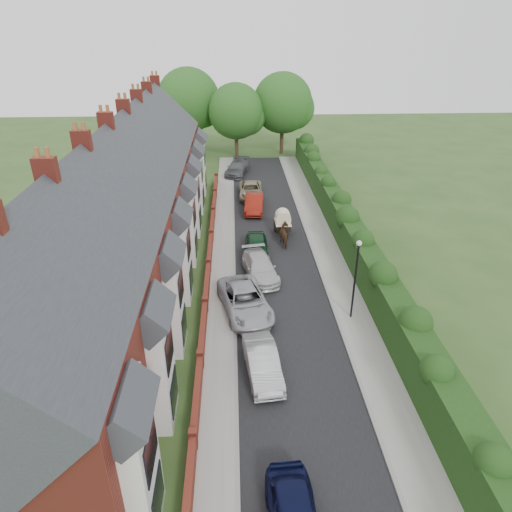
{
  "coord_description": "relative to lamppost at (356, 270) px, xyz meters",
  "views": [
    {
      "loc": [
        -3.42,
        -18.31,
        15.97
      ],
      "look_at": [
        -2.09,
        8.15,
        2.2
      ],
      "focal_mm": 32.0,
      "sensor_mm": 36.0,
      "label": 1
    }
  ],
  "objects": [
    {
      "name": "ground",
      "position": [
        -3.4,
        -4.0,
        -3.3
      ],
      "size": [
        140.0,
        140.0,
        0.0
      ],
      "primitive_type": "plane",
      "color": "#2D4C1E",
      "rests_on": "ground"
    },
    {
      "name": "road",
      "position": [
        -3.9,
        7.0,
        -3.29
      ],
      "size": [
        6.0,
        58.0,
        0.02
      ],
      "primitive_type": "cube",
      "color": "black",
      "rests_on": "ground"
    },
    {
      "name": "pavement_hedge_side",
      "position": [
        0.2,
        7.0,
        -3.24
      ],
      "size": [
        2.2,
        58.0,
        0.12
      ],
      "primitive_type": "cube",
      "color": "gray",
      "rests_on": "ground"
    },
    {
      "name": "pavement_house_side",
      "position": [
        -7.75,
        7.0,
        -3.24
      ],
      "size": [
        1.7,
        58.0,
        0.12
      ],
      "primitive_type": "cube",
      "color": "gray",
      "rests_on": "ground"
    },
    {
      "name": "kerb_hedge_side",
      "position": [
        -0.85,
        7.0,
        -3.23
      ],
      "size": [
        0.18,
        58.0,
        0.13
      ],
      "primitive_type": "cube",
      "color": "gray",
      "rests_on": "ground"
    },
    {
      "name": "kerb_house_side",
      "position": [
        -6.95,
        7.0,
        -3.23
      ],
      "size": [
        0.18,
        58.0,
        0.13
      ],
      "primitive_type": "cube",
      "color": "gray",
      "rests_on": "ground"
    },
    {
      "name": "hedge",
      "position": [
        2.0,
        7.0,
        -1.7
      ],
      "size": [
        2.1,
        58.0,
        2.85
      ],
      "color": "black",
      "rests_on": "ground"
    },
    {
      "name": "terrace_row",
      "position": [
        -14.27,
        5.98,
        1.18
      ],
      "size": [
        9.05,
        40.5,
        11.5
      ],
      "color": "maroon",
      "rests_on": "ground"
    },
    {
      "name": "garden_wall_row",
      "position": [
        -8.75,
        6.0,
        -2.84
      ],
      "size": [
        0.35,
        40.35,
        1.1
      ],
      "color": "maroon",
      "rests_on": "ground"
    },
    {
      "name": "lamppost",
      "position": [
        0.0,
        0.0,
        0.0
      ],
      "size": [
        0.32,
        0.32,
        5.16
      ],
      "color": "black",
      "rests_on": "ground"
    },
    {
      "name": "tree_far_left",
      "position": [
        -6.05,
        36.08,
        2.41
      ],
      "size": [
        7.14,
        6.8,
        9.29
      ],
      "color": "#332316",
      "rests_on": "ground"
    },
    {
      "name": "tree_far_right",
      "position": [
        -0.01,
        38.08,
        3.02
      ],
      "size": [
        7.98,
        7.6,
        10.31
      ],
      "color": "#332316",
      "rests_on": "ground"
    },
    {
      "name": "tree_far_back",
      "position": [
        -11.99,
        39.08,
        3.32
      ],
      "size": [
        8.4,
        8.0,
        10.82
      ],
      "color": "#332316",
      "rests_on": "ground"
    },
    {
      "name": "car_silver_a",
      "position": [
        -5.6,
        -4.6,
        -2.58
      ],
      "size": [
        2.02,
        4.51,
        1.44
      ],
      "primitive_type": "imported",
      "rotation": [
        0.0,
        0.0,
        0.12
      ],
      "color": "#ADADB2",
      "rests_on": "ground"
    },
    {
      "name": "car_silver_b",
      "position": [
        -6.32,
        0.99,
        -2.52
      ],
      "size": [
        3.76,
        6.05,
        1.56
      ],
      "primitive_type": "imported",
      "rotation": [
        0.0,
        0.0,
        0.22
      ],
      "color": "#ADAEB5",
      "rests_on": "ground"
    },
    {
      "name": "car_white",
      "position": [
        -5.16,
        5.26,
        -2.59
      ],
      "size": [
        2.74,
        5.15,
        1.42
      ],
      "primitive_type": "imported",
      "rotation": [
        0.0,
        0.0,
        0.16
      ],
      "color": "silver",
      "rests_on": "ground"
    },
    {
      "name": "car_green",
      "position": [
        -5.24,
        8.6,
        -2.56
      ],
      "size": [
        1.81,
        4.34,
        1.47
      ],
      "primitive_type": "imported",
      "rotation": [
        0.0,
        0.0,
        -0.02
      ],
      "color": "#11391D",
      "rests_on": "ground"
    },
    {
      "name": "car_red",
      "position": [
        -5.0,
        17.57,
        -2.53
      ],
      "size": [
        1.99,
        4.78,
        1.54
      ],
      "primitive_type": "imported",
      "rotation": [
        0.0,
        0.0,
        -0.08
      ],
      "color": "maroon",
      "rests_on": "ground"
    },
    {
      "name": "car_beige",
      "position": [
        -5.15,
        21.42,
        -2.59
      ],
      "size": [
        2.35,
        5.07,
        1.41
      ],
      "primitive_type": "imported",
      "rotation": [
        0.0,
        0.0,
        -0.0
      ],
      "color": "tan",
      "rests_on": "ground"
    },
    {
      "name": "car_grey",
      "position": [
        -6.4,
        29.0,
        -2.53
      ],
      "size": [
        3.32,
        5.64,
        1.53
      ],
      "primitive_type": "imported",
      "rotation": [
        0.0,
        0.0,
        -0.24
      ],
      "color": "#4F5156",
      "rests_on": "ground"
    },
    {
      "name": "horse",
      "position": [
        -2.86,
        10.17,
        -2.45
      ],
      "size": [
        1.2,
        2.13,
        1.7
      ],
      "primitive_type": "imported",
      "rotation": [
        0.0,
        0.0,
        3.29
      ],
      "color": "#422A18",
      "rests_on": "ground"
    },
    {
      "name": "horse_cart",
      "position": [
        -2.86,
        12.34,
        -2.09
      ],
      "size": [
        1.33,
        2.94,
        2.12
      ],
      "color": "black",
      "rests_on": "ground"
    }
  ]
}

